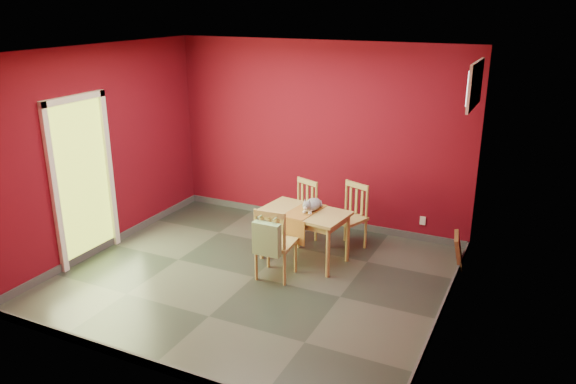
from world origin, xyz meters
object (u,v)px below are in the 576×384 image
at_px(dining_table, 304,217).
at_px(cat, 312,203).
at_px(tote_bag, 267,239).
at_px(picture_frame, 458,250).
at_px(chair_near, 275,242).
at_px(chair_far_left, 301,210).
at_px(chair_far_right, 349,216).

height_order(dining_table, cat, cat).
bearing_deg(tote_bag, picture_frame, 38.04).
height_order(chair_near, cat, chair_near).
bearing_deg(chair_far_left, picture_frame, 3.42).
xyz_separation_m(chair_near, picture_frame, (1.95, 1.30, -0.26)).
distance_m(tote_bag, picture_frame, 2.50).
relative_size(dining_table, picture_frame, 2.69).
relative_size(chair_far_left, tote_bag, 1.86).
bearing_deg(chair_far_right, chair_far_left, -175.27).
height_order(chair_far_right, chair_near, chair_near).
bearing_deg(chair_far_left, chair_near, -80.90).
bearing_deg(dining_table, cat, 44.82).
xyz_separation_m(dining_table, chair_near, (-0.12, -0.61, -0.13)).
bearing_deg(cat, chair_far_right, 77.05).
bearing_deg(tote_bag, cat, 78.30).
bearing_deg(chair_near, tote_bag, -87.41).
relative_size(tote_bag, cat, 1.15).
bearing_deg(chair_far_left, chair_far_right, 4.73).
distance_m(tote_bag, cat, 0.94).
relative_size(chair_far_right, chair_near, 0.98).
height_order(chair_far_left, chair_near, chair_near).
xyz_separation_m(dining_table, chair_far_right, (0.39, 0.63, -0.14)).
bearing_deg(chair_far_left, dining_table, -61.40).
height_order(chair_far_left, tote_bag, chair_far_left).
xyz_separation_m(dining_table, tote_bag, (-0.11, -0.82, 0.00)).
xyz_separation_m(chair_far_left, chair_near, (0.19, -1.17, 0.03)).
bearing_deg(chair_far_right, chair_near, -112.45).
relative_size(cat, picture_frame, 0.94).
xyz_separation_m(chair_far_right, tote_bag, (-0.50, -1.45, 0.14)).
distance_m(dining_table, tote_bag, 0.83).
height_order(dining_table, picture_frame, dining_table).
relative_size(dining_table, tote_bag, 2.48).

